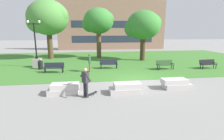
{
  "coord_description": "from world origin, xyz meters",
  "views": [
    {
      "loc": [
        -3.58,
        -12.64,
        3.69
      ],
      "look_at": [
        -1.99,
        -1.4,
        1.2
      ],
      "focal_mm": 28.0,
      "sensor_mm": 36.0,
      "label": 1
    }
  ],
  "objects_px": {
    "person_skateboarder": "(85,81)",
    "park_bench_near_right": "(165,64)",
    "concrete_block_left": "(126,88)",
    "skateboard": "(91,94)",
    "person_bystander_near_lawn": "(90,62)",
    "concrete_block_right": "(176,84)",
    "park_bench_far_left": "(208,63)",
    "park_bench_near_left": "(109,63)",
    "park_bench_far_right": "(54,67)",
    "lamp_post_left": "(37,58)",
    "trash_bin": "(40,64)",
    "concrete_block_center": "(64,89)"
  },
  "relations": [
    {
      "from": "skateboard",
      "to": "person_bystander_near_lawn",
      "type": "relative_size",
      "value": 0.51
    },
    {
      "from": "concrete_block_right",
      "to": "lamp_post_left",
      "type": "distance_m",
      "value": 14.09
    },
    {
      "from": "concrete_block_left",
      "to": "park_bench_near_right",
      "type": "height_order",
      "value": "park_bench_near_right"
    },
    {
      "from": "park_bench_near_left",
      "to": "trash_bin",
      "type": "distance_m",
      "value": 6.84
    },
    {
      "from": "concrete_block_right",
      "to": "person_bystander_near_lawn",
      "type": "height_order",
      "value": "person_bystander_near_lawn"
    },
    {
      "from": "person_skateboarder",
      "to": "park_bench_far_left",
      "type": "relative_size",
      "value": 0.93
    },
    {
      "from": "concrete_block_center",
      "to": "person_skateboarder",
      "type": "height_order",
      "value": "person_skateboarder"
    },
    {
      "from": "park_bench_far_right",
      "to": "skateboard",
      "type": "bearing_deg",
      "value": -63.54
    },
    {
      "from": "concrete_block_center",
      "to": "person_skateboarder",
      "type": "distance_m",
      "value": 1.63
    },
    {
      "from": "concrete_block_right",
      "to": "trash_bin",
      "type": "xyz_separation_m",
      "value": [
        -10.47,
        7.52,
        0.2
      ]
    },
    {
      "from": "park_bench_far_left",
      "to": "park_bench_near_right",
      "type": "bearing_deg",
      "value": 177.14
    },
    {
      "from": "concrete_block_center",
      "to": "person_bystander_near_lawn",
      "type": "relative_size",
      "value": 1.08
    },
    {
      "from": "concrete_block_center",
      "to": "trash_bin",
      "type": "relative_size",
      "value": 1.93
    },
    {
      "from": "concrete_block_left",
      "to": "lamp_post_left",
      "type": "bearing_deg",
      "value": 129.6
    },
    {
      "from": "concrete_block_center",
      "to": "person_skateboarder",
      "type": "relative_size",
      "value": 1.08
    },
    {
      "from": "park_bench_near_left",
      "to": "park_bench_far_right",
      "type": "height_order",
      "value": "same"
    },
    {
      "from": "park_bench_near_left",
      "to": "concrete_block_left",
      "type": "bearing_deg",
      "value": -88.93
    },
    {
      "from": "person_skateboarder",
      "to": "park_bench_near_right",
      "type": "relative_size",
      "value": 0.92
    },
    {
      "from": "park_bench_near_right",
      "to": "park_bench_far_right",
      "type": "bearing_deg",
      "value": 179.59
    },
    {
      "from": "concrete_block_center",
      "to": "park_bench_near_left",
      "type": "xyz_separation_m",
      "value": [
        3.59,
        7.05,
        0.23
      ]
    },
    {
      "from": "concrete_block_left",
      "to": "person_bystander_near_lawn",
      "type": "bearing_deg",
      "value": 108.8
    },
    {
      "from": "concrete_block_right",
      "to": "park_bench_near_right",
      "type": "distance_m",
      "value": 6.03
    },
    {
      "from": "park_bench_near_left",
      "to": "lamp_post_left",
      "type": "relative_size",
      "value": 0.37
    },
    {
      "from": "park_bench_near_right",
      "to": "lamp_post_left",
      "type": "distance_m",
      "value": 13.26
    },
    {
      "from": "park_bench_near_right",
      "to": "lamp_post_left",
      "type": "bearing_deg",
      "value": 167.17
    },
    {
      "from": "concrete_block_left",
      "to": "person_bystander_near_lawn",
      "type": "xyz_separation_m",
      "value": [
        -2.08,
        6.12,
        0.68
      ]
    },
    {
      "from": "park_bench_far_right",
      "to": "trash_bin",
      "type": "relative_size",
      "value": 1.91
    },
    {
      "from": "trash_bin",
      "to": "person_bystander_near_lawn",
      "type": "distance_m",
      "value": 5.24
    },
    {
      "from": "concrete_block_left",
      "to": "person_skateboarder",
      "type": "height_order",
      "value": "person_skateboarder"
    },
    {
      "from": "person_skateboarder",
      "to": "trash_bin",
      "type": "height_order",
      "value": "person_skateboarder"
    },
    {
      "from": "skateboard",
      "to": "person_skateboarder",
      "type": "bearing_deg",
      "value": -148.17
    },
    {
      "from": "concrete_block_right",
      "to": "person_skateboarder",
      "type": "bearing_deg",
      "value": -172.42
    },
    {
      "from": "park_bench_far_right",
      "to": "person_bystander_near_lawn",
      "type": "xyz_separation_m",
      "value": [
        3.26,
        -0.16,
        0.44
      ]
    },
    {
      "from": "concrete_block_right",
      "to": "park_bench_far_left",
      "type": "bearing_deg",
      "value": 40.94
    },
    {
      "from": "lamp_post_left",
      "to": "person_bystander_near_lawn",
      "type": "bearing_deg",
      "value": -28.89
    },
    {
      "from": "concrete_block_right",
      "to": "trash_bin",
      "type": "bearing_deg",
      "value": 144.31
    },
    {
      "from": "concrete_block_left",
      "to": "park_bench_far_left",
      "type": "height_order",
      "value": "park_bench_far_left"
    },
    {
      "from": "park_bench_far_left",
      "to": "concrete_block_center",
      "type": "bearing_deg",
      "value": -157.67
    },
    {
      "from": "concrete_block_left",
      "to": "park_bench_far_right",
      "type": "distance_m",
      "value": 8.25
    },
    {
      "from": "skateboard",
      "to": "park_bench_far_left",
      "type": "height_order",
      "value": "park_bench_far_left"
    },
    {
      "from": "concrete_block_center",
      "to": "lamp_post_left",
      "type": "height_order",
      "value": "lamp_post_left"
    },
    {
      "from": "park_bench_near_left",
      "to": "park_bench_near_right",
      "type": "relative_size",
      "value": 0.97
    },
    {
      "from": "concrete_block_center",
      "to": "park_bench_far_left",
      "type": "height_order",
      "value": "park_bench_far_left"
    },
    {
      "from": "skateboard",
      "to": "park_bench_far_right",
      "type": "relative_size",
      "value": 0.47
    },
    {
      "from": "skateboard",
      "to": "park_bench_near_right",
      "type": "bearing_deg",
      "value": 40.26
    },
    {
      "from": "park_bench_near_left",
      "to": "concrete_block_right",
      "type": "bearing_deg",
      "value": -62.34
    },
    {
      "from": "concrete_block_right",
      "to": "park_bench_far_right",
      "type": "distance_m",
      "value": 10.6
    },
    {
      "from": "park_bench_far_right",
      "to": "park_bench_near_right",
      "type": "bearing_deg",
      "value": -0.41
    },
    {
      "from": "park_bench_far_left",
      "to": "lamp_post_left",
      "type": "distance_m",
      "value": 17.72
    },
    {
      "from": "park_bench_far_right",
      "to": "concrete_block_center",
      "type": "bearing_deg",
      "value": -74.62
    }
  ]
}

